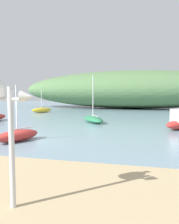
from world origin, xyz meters
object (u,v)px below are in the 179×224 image
Objects in this scene: sailboat_mid_channel at (17,135)px; sailboat_off_point at (42,110)px; mast_structure at (0,101)px; sailboat_by_sandbar at (93,119)px.

sailboat_off_point is at bearing 111.58° from sailboat_mid_channel.
mast_structure is at bearing -60.70° from sailboat_mid_channel.
sailboat_by_sandbar is at bearing -42.77° from sailboat_off_point.
mast_structure is 8.36m from sailboat_mid_channel.
mast_structure is 0.90× the size of sailboat_mid_channel.
sailboat_by_sandbar is 9.43m from sailboat_mid_channel.
mast_structure is 27.22m from sailboat_off_point.
mast_structure is 0.66× the size of sailboat_by_sandbar.
sailboat_by_sandbar reaches higher than mast_structure.
mast_structure is 0.89× the size of sailboat_off_point.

